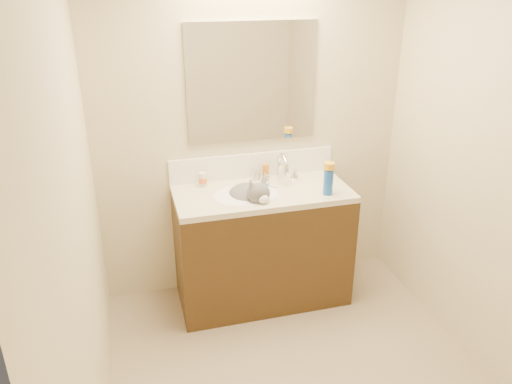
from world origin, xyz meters
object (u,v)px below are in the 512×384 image
silver_jar (256,176)px  amber_bottle (266,171)px  faucet (282,170)px  spray_can (328,182)px  basin (247,204)px  pill_bottle (203,179)px  vanity_cabinet (262,248)px  cat (250,198)px

silver_jar → amber_bottle: 0.08m
faucet → spray_can: bearing=-53.1°
silver_jar → amber_bottle: size_ratio=0.57×
spray_can → amber_bottle: bearing=131.2°
amber_bottle → spray_can: size_ratio=0.64×
basin → silver_jar: (0.13, 0.23, 0.10)m
basin → pill_bottle: bearing=139.2°
vanity_cabinet → cat: 0.43m
vanity_cabinet → pill_bottle: bearing=153.1°
vanity_cabinet → amber_bottle: 0.55m
cat → amber_bottle: size_ratio=3.85×
faucet → cat: size_ratio=0.66×
basin → faucet: faucet is taller
faucet → amber_bottle: faucet is taller
spray_can → cat: bearing=165.0°
amber_bottle → pill_bottle: bearing=-178.2°
pill_bottle → amber_bottle: amber_bottle is taller
cat → amber_bottle: (0.18, 0.23, 0.09)m
faucet → silver_jar: faucet is taller
silver_jar → faucet: bearing=-21.0°
cat → spray_can: spray_can is taller
vanity_cabinet → pill_bottle: (-0.38, 0.19, 0.50)m
amber_bottle → spray_can: (0.32, -0.37, 0.03)m
spray_can → pill_bottle: bearing=155.6°
pill_bottle → silver_jar: 0.39m
faucet → silver_jar: bearing=159.0°
vanity_cabinet → basin: 0.40m
vanity_cabinet → spray_can: size_ratio=6.88×
silver_jar → cat: bearing=-114.9°
faucet → spray_can: (0.23, -0.30, 0.00)m
faucet → pill_bottle: (-0.56, 0.05, -0.04)m
amber_bottle → cat: bearing=-127.5°
basin → amber_bottle: 0.33m
silver_jar → vanity_cabinet: bearing=-92.9°
basin → spray_can: (0.53, -0.13, 0.16)m
vanity_cabinet → pill_bottle: 0.65m
spray_can → silver_jar: bearing=137.2°
pill_bottle → spray_can: 0.86m
cat → silver_jar: size_ratio=6.70×
vanity_cabinet → faucet: (0.18, 0.14, 0.54)m
pill_bottle → cat: bearing=-38.3°
amber_bottle → faucet: bearing=-34.9°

